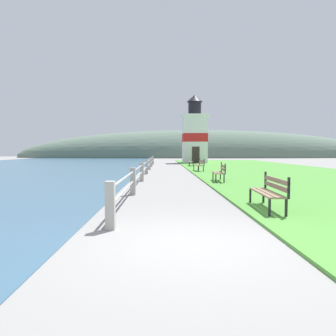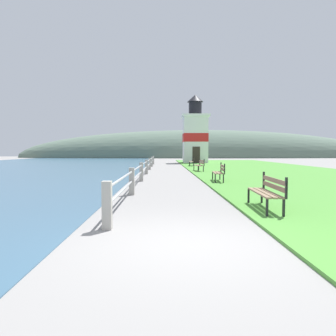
# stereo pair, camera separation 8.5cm
# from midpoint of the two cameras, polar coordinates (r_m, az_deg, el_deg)

# --- Properties ---
(ground_plane) EXTENTS (160.00, 160.00, 0.00)m
(ground_plane) POSITION_cam_midpoint_polar(r_m,az_deg,el_deg) (5.54, 3.40, -13.04)
(ground_plane) COLOR gray
(grass_verge) EXTENTS (12.00, 54.45, 0.06)m
(grass_verge) POSITION_cam_midpoint_polar(r_m,az_deg,el_deg) (24.82, 17.72, -0.56)
(grass_verge) COLOR #4C8E38
(grass_verge) RESTS_ON ground_plane
(seawall_railing) EXTENTS (0.18, 30.03, 0.95)m
(seawall_railing) POSITION_cam_midpoint_polar(r_m,az_deg,el_deg) (21.28, -3.87, 0.42)
(seawall_railing) COLOR #A8A399
(seawall_railing) RESTS_ON ground_plane
(park_bench_near) EXTENTS (0.56, 2.01, 0.94)m
(park_bench_near) POSITION_cam_midpoint_polar(r_m,az_deg,el_deg) (8.68, 17.05, -3.66)
(park_bench_near) COLOR #846B51
(park_bench_near) RESTS_ON ground_plane
(park_bench_midway) EXTENTS (0.61, 1.77, 0.94)m
(park_bench_midway) POSITION_cam_midpoint_polar(r_m,az_deg,el_deg) (15.94, 8.92, -0.56)
(park_bench_midway) COLOR #846B51
(park_bench_midway) RESTS_ON ground_plane
(park_bench_far) EXTENTS (0.60, 1.83, 0.94)m
(park_bench_far) POSITION_cam_midpoint_polar(r_m,az_deg,el_deg) (23.69, 5.44, 0.64)
(park_bench_far) COLOR #846B51
(park_bench_far) RESTS_ON ground_plane
(park_bench_by_lighthouse) EXTENTS (0.66, 1.84, 0.94)m
(park_bench_by_lighthouse) POSITION_cam_midpoint_polar(r_m,az_deg,el_deg) (31.64, 4.15, 1.25)
(park_bench_by_lighthouse) COLOR #846B51
(park_bench_by_lighthouse) RESTS_ON ground_plane
(lighthouse) EXTENTS (3.32, 3.32, 8.34)m
(lighthouse) POSITION_cam_midpoint_polar(r_m,az_deg,el_deg) (40.48, 4.59, 5.79)
(lighthouse) COLOR white
(lighthouse) RESTS_ON ground_plane
(distant_hillside) EXTENTS (80.00, 16.00, 12.00)m
(distant_hillside) POSITION_cam_midpoint_polar(r_m,az_deg,el_deg) (72.11, 5.66, 1.83)
(distant_hillside) COLOR #566B5B
(distant_hillside) RESTS_ON ground_plane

